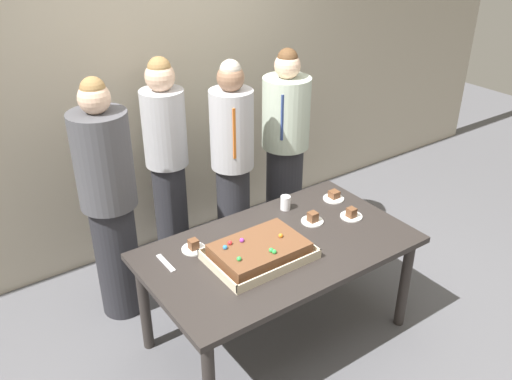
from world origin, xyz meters
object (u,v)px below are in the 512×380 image
sheet_cake (259,251)px  person_green_shirt_behind (109,202)px  drink_cup_nearest (285,203)px  person_serving_front (167,163)px  plated_slice_near_left (334,197)px  plated_slice_near_right (194,247)px  person_striped_tie_right (285,151)px  plated_slice_far_right (351,215)px  party_table (279,256)px  cake_server_utensil (166,263)px  plated_slice_far_left (313,219)px  person_far_right_suit (233,169)px

sheet_cake → person_green_shirt_behind: bearing=121.8°
drink_cup_nearest → person_green_shirt_behind: (-1.05, 0.54, 0.11)m
drink_cup_nearest → person_serving_front: 0.97m
person_serving_front → person_green_shirt_behind: (-0.57, -0.29, -0.01)m
plated_slice_near_left → plated_slice_near_right: bearing=179.0°
person_striped_tie_right → plated_slice_far_right: bearing=36.8°
person_green_shirt_behind → plated_slice_near_right: bearing=-6.6°
person_green_shirt_behind → sheet_cake: bearing=-0.0°
plated_slice_near_left → party_table: bearing=-160.1°
plated_slice_near_left → person_serving_front: bearing=132.9°
cake_server_utensil → plated_slice_far_left: bearing=-8.0°
party_table → person_green_shirt_behind: bearing=130.6°
plated_slice_near_left → person_green_shirt_behind: size_ratio=0.09×
sheet_cake → cake_server_utensil: sheet_cake is taller
sheet_cake → plated_slice_far_left: (0.53, 0.13, -0.03)m
sheet_cake → plated_slice_far_right: size_ratio=4.05×
sheet_cake → drink_cup_nearest: size_ratio=6.07×
party_table → person_green_shirt_behind: size_ratio=0.98×
plated_slice_near_left → person_green_shirt_behind: (-1.43, 0.62, 0.14)m
plated_slice_near_left → person_striped_tie_right: size_ratio=0.09×
plated_slice_near_right → plated_slice_far_left: (0.81, -0.17, 0.00)m
drink_cup_nearest → person_serving_front: size_ratio=0.06×
drink_cup_nearest → cake_server_utensil: size_ratio=0.50×
plated_slice_far_right → person_striped_tie_right: (0.12, 0.89, 0.11)m
plated_slice_near_left → cake_server_utensil: plated_slice_near_left is taller
plated_slice_far_left → person_green_shirt_behind: 1.35m
cake_server_utensil → sheet_cake: bearing=-29.4°
person_striped_tie_right → plated_slice_far_left: bearing=19.0°
plated_slice_far_right → drink_cup_nearest: drink_cup_nearest is taller
party_table → plated_slice_far_right: 0.61m
plated_slice_far_left → person_serving_front: bearing=115.9°
plated_slice_near_right → plated_slice_far_right: bearing=-14.7°
person_green_shirt_behind → person_far_right_suit: bearing=53.8°
plated_slice_far_right → person_serving_front: 1.42m
sheet_cake → drink_cup_nearest: 0.62m
sheet_cake → plated_slice_far_right: sheet_cake is taller
person_green_shirt_behind → cake_server_utensil: bearing=-24.9°
plated_slice_far_left → person_serving_front: (-0.52, 1.07, 0.14)m
plated_slice_far_right → person_far_right_suit: size_ratio=0.09×
plated_slice_near_right → cake_server_utensil: size_ratio=0.75×
party_table → person_green_shirt_behind: (-0.75, 0.87, 0.24)m
party_table → person_striped_tie_right: (0.73, 0.88, 0.22)m
sheet_cake → person_striped_tie_right: (0.91, 0.92, 0.08)m
cake_server_utensil → person_serving_front: bearing=61.9°
person_green_shirt_behind → person_far_right_suit: 0.93m
party_table → plated_slice_near_left: bearing=19.9°
plated_slice_far_left → cake_server_utensil: plated_slice_far_left is taller
plated_slice_far_left → cake_server_utensil: (-1.02, 0.14, -0.02)m
drink_cup_nearest → cake_server_utensil: bearing=-174.2°
cake_server_utensil → person_striped_tie_right: person_striped_tie_right is taller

